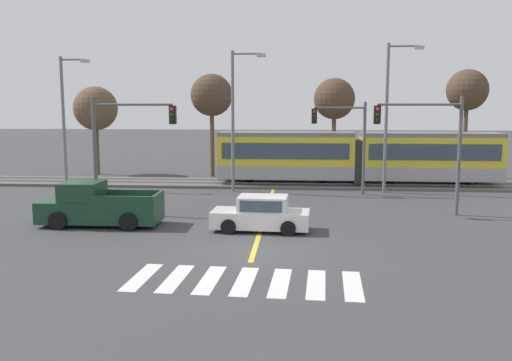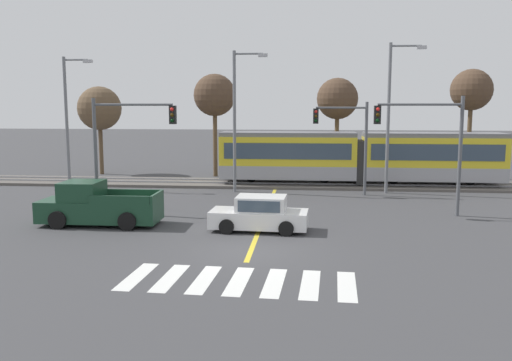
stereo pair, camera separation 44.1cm
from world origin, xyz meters
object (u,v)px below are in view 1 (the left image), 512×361
at_px(traffic_light_mid_right, 429,136).
at_px(street_lamp_west, 66,115).
at_px(bare_tree_far_east, 467,91).
at_px(traffic_light_mid_left, 123,136).
at_px(bare_tree_far_west, 96,109).
at_px(light_rail_tram, 357,156).
at_px(bare_tree_east, 334,99).
at_px(pickup_truck, 98,207).
at_px(street_lamp_centre, 236,113).
at_px(street_lamp_east, 390,109).
at_px(bare_tree_west, 212,96).
at_px(traffic_light_far_right, 346,133).
at_px(sedan_crossing, 261,215).

relative_size(traffic_light_mid_right, street_lamp_west, 0.69).
bearing_deg(bare_tree_far_east, traffic_light_mid_left, -144.00).
bearing_deg(bare_tree_far_west, street_lamp_west, -83.57).
distance_m(light_rail_tram, bare_tree_east, 5.98).
bearing_deg(pickup_truck, street_lamp_centre, 62.74).
height_order(street_lamp_west, street_lamp_centre, street_lamp_centre).
relative_size(traffic_light_mid_left, street_lamp_west, 0.68).
relative_size(light_rail_tram, street_lamp_west, 2.19).
height_order(bare_tree_far_west, bare_tree_east, bare_tree_east).
bearing_deg(street_lamp_east, light_rail_tram, 122.22).
height_order(pickup_truck, bare_tree_west, bare_tree_west).
bearing_deg(bare_tree_west, traffic_light_far_right, -39.81).
bearing_deg(bare_tree_far_west, bare_tree_far_east, 0.79).
distance_m(pickup_truck, street_lamp_east, 18.38).
bearing_deg(pickup_truck, bare_tree_west, 81.84).
distance_m(light_rail_tram, bare_tree_far_west, 20.39).
height_order(traffic_light_mid_left, street_lamp_centre, street_lamp_centre).
height_order(traffic_light_far_right, street_lamp_centre, street_lamp_centre).
distance_m(traffic_light_mid_right, bare_tree_far_east, 15.91).
xyz_separation_m(traffic_light_far_right, street_lamp_east, (2.71, 0.97, 1.42)).
height_order(sedan_crossing, bare_tree_west, bare_tree_west).
distance_m(street_lamp_east, bare_tree_west, 13.89).
bearing_deg(bare_tree_east, bare_tree_far_west, 179.23).
xyz_separation_m(traffic_light_far_right, bare_tree_east, (-0.21, 8.03, 2.10)).
bearing_deg(traffic_light_far_right, sedan_crossing, -113.93).
distance_m(street_lamp_centre, street_lamp_east, 9.41).
distance_m(traffic_light_far_right, bare_tree_west, 12.40).
xyz_separation_m(traffic_light_mid_right, bare_tree_east, (-3.75, 13.88, 1.90)).
relative_size(street_lamp_east, bare_tree_east, 1.23).
relative_size(light_rail_tram, bare_tree_far_east, 2.30).
xyz_separation_m(street_lamp_centre, bare_tree_far_east, (16.23, 8.12, 1.52)).
bearing_deg(pickup_truck, street_lamp_east, 35.61).
bearing_deg(sedan_crossing, pickup_truck, 176.46).
bearing_deg(street_lamp_east, street_lamp_west, 179.96).
height_order(pickup_truck, traffic_light_far_right, traffic_light_far_right).
relative_size(traffic_light_far_right, traffic_light_mid_right, 0.96).
xyz_separation_m(sedan_crossing, traffic_light_mid_left, (-7.08, 3.28, 3.19)).
relative_size(sedan_crossing, bare_tree_east, 0.58).
distance_m(light_rail_tram, sedan_crossing, 14.59).
distance_m(traffic_light_mid_left, street_lamp_centre, 8.66).
distance_m(street_lamp_west, street_lamp_centre, 11.03).
bearing_deg(street_lamp_west, traffic_light_mid_right, -17.85).
relative_size(street_lamp_centre, bare_tree_far_west, 1.27).
distance_m(light_rail_tram, traffic_light_far_right, 4.08).
relative_size(traffic_light_far_right, street_lamp_centre, 0.64).
distance_m(light_rail_tram, street_lamp_centre, 8.81).
relative_size(traffic_light_mid_left, bare_tree_far_west, 0.84).
xyz_separation_m(street_lamp_west, street_lamp_east, (20.41, -0.01, 0.37)).
xyz_separation_m(bare_tree_far_west, bare_tree_east, (18.32, -0.25, 0.69)).
height_order(traffic_light_far_right, bare_tree_west, bare_tree_west).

